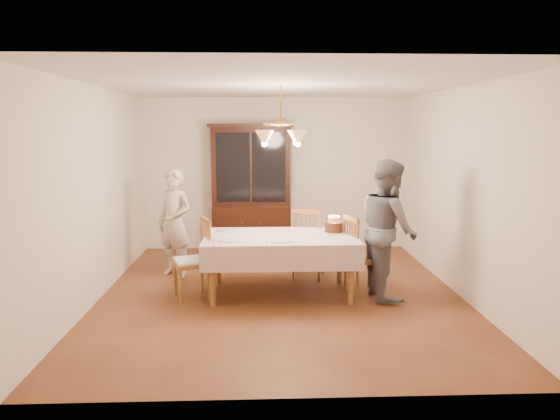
{
  "coord_description": "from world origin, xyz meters",
  "views": [
    {
      "loc": [
        -0.25,
        -6.09,
        2.08
      ],
      "look_at": [
        0.0,
        0.2,
        1.05
      ],
      "focal_mm": 32.0,
      "sensor_mm": 36.0,
      "label": 1
    }
  ],
  "objects_px": {
    "dining_table": "(281,241)",
    "birthday_cake": "(334,228)",
    "elderly_woman": "(175,223)",
    "china_hutch": "(251,191)",
    "chair_far_side": "(309,247)"
  },
  "relations": [
    {
      "from": "china_hutch",
      "to": "elderly_woman",
      "type": "xyz_separation_m",
      "value": [
        -1.06,
        -1.38,
        -0.28
      ]
    },
    {
      "from": "china_hutch",
      "to": "birthday_cake",
      "type": "height_order",
      "value": "china_hutch"
    },
    {
      "from": "china_hutch",
      "to": "elderly_woman",
      "type": "height_order",
      "value": "china_hutch"
    },
    {
      "from": "dining_table",
      "to": "birthday_cake",
      "type": "xyz_separation_m",
      "value": [
        0.69,
        0.14,
        0.14
      ]
    },
    {
      "from": "chair_far_side",
      "to": "birthday_cake",
      "type": "bearing_deg",
      "value": -64.78
    },
    {
      "from": "dining_table",
      "to": "china_hutch",
      "type": "relative_size",
      "value": 0.88
    },
    {
      "from": "elderly_woman",
      "to": "birthday_cake",
      "type": "xyz_separation_m",
      "value": [
        2.15,
        -0.74,
        0.06
      ]
    },
    {
      "from": "china_hutch",
      "to": "chair_far_side",
      "type": "relative_size",
      "value": 2.16
    },
    {
      "from": "china_hutch",
      "to": "elderly_woman",
      "type": "bearing_deg",
      "value": -127.63
    },
    {
      "from": "elderly_woman",
      "to": "china_hutch",
      "type": "bearing_deg",
      "value": 83.7
    },
    {
      "from": "birthday_cake",
      "to": "china_hutch",
      "type": "bearing_deg",
      "value": 117.29
    },
    {
      "from": "dining_table",
      "to": "elderly_woman",
      "type": "relative_size",
      "value": 1.25
    },
    {
      "from": "birthday_cake",
      "to": "elderly_woman",
      "type": "bearing_deg",
      "value": 160.97
    },
    {
      "from": "dining_table",
      "to": "china_hutch",
      "type": "distance_m",
      "value": 2.32
    },
    {
      "from": "dining_table",
      "to": "chair_far_side",
      "type": "distance_m",
      "value": 0.85
    }
  ]
}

